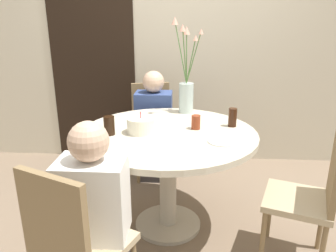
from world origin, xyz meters
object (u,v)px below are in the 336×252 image
(birthday_cake, at_px, (141,125))
(drink_glass_2, at_px, (109,126))
(chair_right_flank, at_px, (152,124))
(drink_glass_0, at_px, (233,117))
(flower_vase, at_px, (186,86))
(person_guest, at_px, (154,130))
(chair_left_flank, at_px, (73,241))
(person_boy, at_px, (95,226))
(side_plate, at_px, (223,141))
(chair_far_back, at_px, (313,191))
(drink_glass_1, at_px, (196,122))

(birthday_cake, relative_size, drink_glass_2, 1.47)
(chair_right_flank, distance_m, drink_glass_0, 1.11)
(birthday_cake, bearing_deg, flower_vase, 60.69)
(birthday_cake, relative_size, person_guest, 0.18)
(chair_left_flank, height_order, person_boy, person_boy)
(birthday_cake, relative_size, side_plate, 0.96)
(chair_right_flank, bearing_deg, birthday_cake, -101.09)
(chair_right_flank, height_order, drink_glass_0, chair_right_flank)
(side_plate, height_order, person_guest, person_guest)
(side_plate, bearing_deg, chair_right_flank, 117.35)
(chair_far_back, bearing_deg, flower_vase, -116.54)
(drink_glass_0, distance_m, drink_glass_2, 0.89)
(birthday_cake, xyz_separation_m, person_guest, (0.00, 0.83, -0.32))
(flower_vase, bearing_deg, person_guest, 136.55)
(chair_far_back, bearing_deg, drink_glass_2, -80.57)
(drink_glass_2, distance_m, person_boy, 0.74)
(side_plate, bearing_deg, drink_glass_2, 173.00)
(drink_glass_0, xyz_separation_m, drink_glass_2, (-0.86, -0.23, -0.00))
(flower_vase, relative_size, person_guest, 0.72)
(flower_vase, xyz_separation_m, drink_glass_0, (0.35, -0.36, -0.15))
(drink_glass_1, xyz_separation_m, person_guest, (-0.38, 0.73, -0.32))
(chair_right_flank, relative_size, drink_glass_2, 7.07)
(flower_vase, height_order, person_guest, flower_vase)
(chair_far_back, xyz_separation_m, side_plate, (-0.55, 0.15, 0.26))
(side_plate, distance_m, drink_glass_0, 0.35)
(drink_glass_2, bearing_deg, drink_glass_1, 14.84)
(person_boy, bearing_deg, flower_vase, 70.10)
(chair_far_back, xyz_separation_m, person_boy, (-1.25, -0.41, -0.01))
(chair_left_flank, xyz_separation_m, person_guest, (0.22, 1.68, -0.01))
(birthday_cake, bearing_deg, drink_glass_2, -165.64)
(chair_far_back, bearing_deg, drink_glass_1, -99.13)
(drink_glass_2, bearing_deg, chair_far_back, -10.57)
(chair_right_flank, xyz_separation_m, person_guest, (0.04, -0.16, -0.01))
(flower_vase, bearing_deg, drink_glass_1, -80.05)
(chair_far_back, distance_m, drink_glass_1, 0.88)
(drink_glass_0, height_order, drink_glass_2, drink_glass_0)
(drink_glass_1, bearing_deg, person_boy, -123.17)
(chair_right_flank, bearing_deg, drink_glass_0, -62.69)
(flower_vase, bearing_deg, chair_right_flank, 127.42)
(chair_right_flank, relative_size, drink_glass_1, 9.07)
(birthday_cake, relative_size, person_boy, 0.18)
(flower_vase, bearing_deg, chair_left_flank, -110.36)
(chair_left_flank, xyz_separation_m, flower_vase, (0.52, 1.40, 0.48))
(chair_right_flank, bearing_deg, drink_glass_2, -112.62)
(chair_far_back, height_order, drink_glass_1, chair_far_back)
(chair_right_flank, bearing_deg, chair_far_back, -61.50)
(drink_glass_0, xyz_separation_m, person_guest, (-0.65, 0.65, -0.34))
(chair_left_flank, bearing_deg, side_plate, -113.09)
(birthday_cake, bearing_deg, drink_glass_0, 15.36)
(drink_glass_2, bearing_deg, chair_right_flank, 80.38)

